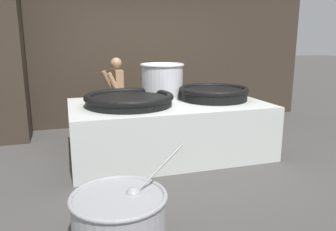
% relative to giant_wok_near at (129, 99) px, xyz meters
% --- Properties ---
extents(ground_plane, '(60.00, 60.00, 0.00)m').
position_rel_giant_wok_near_xyz_m(ground_plane, '(0.61, 0.05, -0.91)').
color(ground_plane, '#474442').
extents(back_wall, '(7.76, 0.24, 3.74)m').
position_rel_giant_wok_near_xyz_m(back_wall, '(0.61, 2.23, 0.96)').
color(back_wall, '#382D23').
rests_on(back_wall, ground_plane).
extents(support_pillar, '(0.54, 0.54, 3.74)m').
position_rel_giant_wok_near_xyz_m(support_pillar, '(-1.80, 1.51, 0.96)').
color(support_pillar, '#382D23').
rests_on(support_pillar, ground_plane).
extents(hearth_platform, '(2.95, 1.72, 0.82)m').
position_rel_giant_wok_near_xyz_m(hearth_platform, '(0.61, 0.05, -0.50)').
color(hearth_platform, silver).
rests_on(hearth_platform, ground_plane).
extents(giant_wok_near, '(1.30, 1.30, 0.18)m').
position_rel_giant_wok_near_xyz_m(giant_wok_near, '(0.00, 0.00, 0.00)').
color(giant_wok_near, black).
rests_on(giant_wok_near, hearth_platform).
extents(giant_wok_far, '(1.11, 1.11, 0.21)m').
position_rel_giant_wok_near_xyz_m(giant_wok_far, '(1.39, 0.08, 0.02)').
color(giant_wok_far, black).
rests_on(giant_wok_far, hearth_platform).
extents(stock_pot, '(0.73, 0.73, 0.56)m').
position_rel_giant_wok_near_xyz_m(stock_pot, '(0.66, 0.54, 0.20)').
color(stock_pot, silver).
rests_on(stock_pot, hearth_platform).
extents(cook, '(0.36, 0.55, 1.45)m').
position_rel_giant_wok_near_xyz_m(cook, '(0.01, 1.25, -0.12)').
color(cook, '#9E7551').
rests_on(cook, ground_plane).
extents(prep_bowl_vegetables, '(1.09, 0.86, 0.78)m').
position_rel_giant_wok_near_xyz_m(prep_bowl_vegetables, '(-0.49, -2.04, -0.67)').
color(prep_bowl_vegetables, '#9E9EA3').
rests_on(prep_bowl_vegetables, ground_plane).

